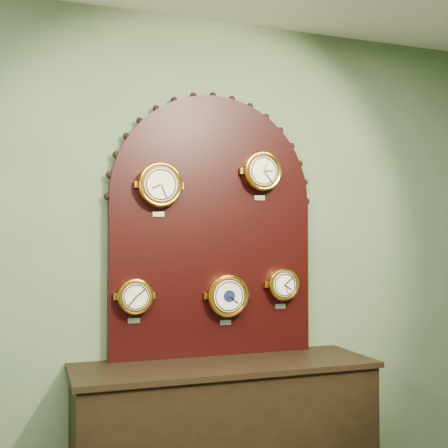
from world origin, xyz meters
name	(u,v)px	position (x,y,z in m)	size (l,w,h in m)	color
wall_back	(210,256)	(0.00, 2.50, 1.40)	(4.00, 4.00, 0.00)	#516A48
shop_counter	(225,443)	(0.00, 2.23, 0.40)	(1.60, 0.50, 0.80)	black
display_board	(213,217)	(0.00, 2.45, 1.63)	(1.26, 0.06, 1.53)	black
roman_clock	(160,185)	(-0.33, 2.38, 1.80)	(0.25, 0.08, 0.30)	gold
arabic_clock	(262,172)	(0.28, 2.38, 1.89)	(0.23, 0.08, 0.28)	gold
hygrometer	(135,296)	(-0.46, 2.38, 1.19)	(0.19, 0.08, 0.25)	gold
barometer	(227,296)	(0.07, 2.38, 1.18)	(0.24, 0.08, 0.29)	gold
tide_clock	(282,284)	(0.41, 2.38, 1.23)	(0.19, 0.08, 0.24)	gold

